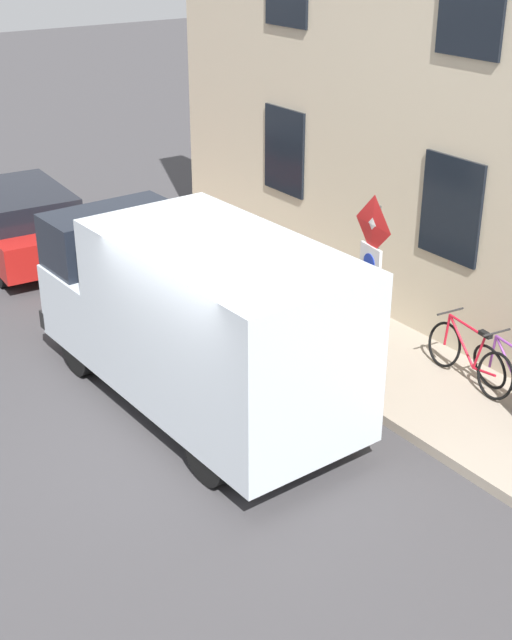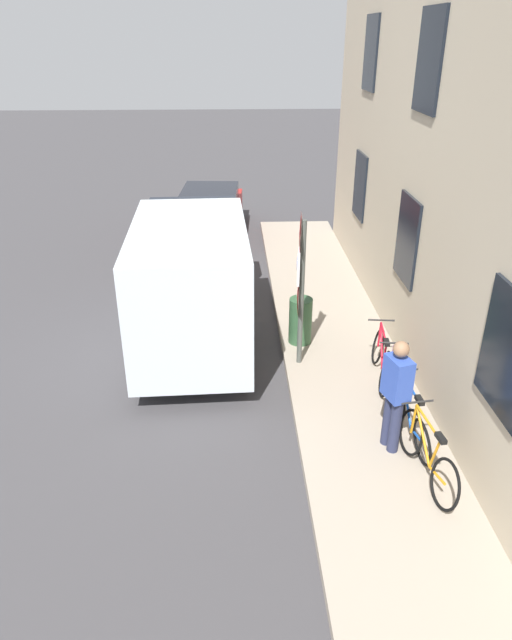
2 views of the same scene
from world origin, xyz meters
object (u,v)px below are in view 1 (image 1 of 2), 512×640
delivery_van (196,316)px  parked_hatchback (20,220)px  litter_bin (337,339)px  bicycle_red (469,357)px  sign_post_stacked (370,279)px

delivery_van → parked_hatchback: 6.72m
litter_bin → delivery_van: bearing=166.9°
parked_hatchback → bicycle_red: parked_hatchback is taller
litter_bin → parked_hatchback: bearing=104.9°
litter_bin → sign_post_stacked: bearing=-101.1°
sign_post_stacked → bicycle_red: (1.40, -0.59, -1.31)m
sign_post_stacked → parked_hatchback: size_ratio=0.65×
parked_hatchback → litter_bin: size_ratio=4.56×
parked_hatchback → bicycle_red: size_ratio=2.39×
sign_post_stacked → litter_bin: bearing=78.9°
delivery_van → bicycle_red: bearing=-120.9°
bicycle_red → parked_hatchback: bearing=26.8°
bicycle_red → litter_bin: litter_bin is taller
sign_post_stacked → parked_hatchback: sign_post_stacked is taller
bicycle_red → delivery_van: bearing=67.5°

